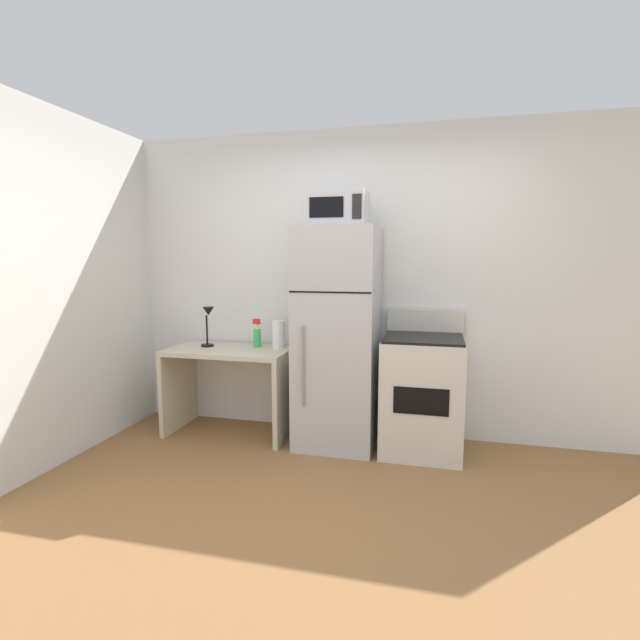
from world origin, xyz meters
TOP-DOWN VIEW (x-y plane):
  - ground_plane at (0.00, 0.00)m, footprint 12.00×12.00m
  - wall_back_white at (0.00, 1.70)m, footprint 5.00×0.10m
  - desk at (-1.19, 1.34)m, footprint 1.06×0.59m
  - desk_lamp at (-1.40, 1.36)m, footprint 0.14×0.12m
  - spray_bottle at (-0.98, 1.45)m, footprint 0.06×0.06m
  - paper_towel_roll at (-0.79, 1.46)m, footprint 0.11×0.11m
  - refrigerator at (-0.24, 1.33)m, footprint 0.63×0.63m
  - microwave at (-0.24, 1.31)m, footprint 0.46×0.35m
  - oven_range at (0.44, 1.33)m, footprint 0.62×0.61m

SIDE VIEW (x-z plane):
  - ground_plane at x=0.00m, z-range 0.00..0.00m
  - oven_range at x=0.44m, z-range -0.08..1.02m
  - desk at x=-1.19m, z-range 0.14..0.89m
  - spray_bottle at x=-0.98m, z-range 0.72..0.97m
  - paper_towel_roll at x=-0.79m, z-range 0.75..0.99m
  - refrigerator at x=-0.24m, z-range 0.00..1.77m
  - desk_lamp at x=-1.40m, z-range 0.81..1.17m
  - wall_back_white at x=0.00m, z-range 0.00..2.60m
  - microwave at x=-0.24m, z-range 1.77..2.03m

